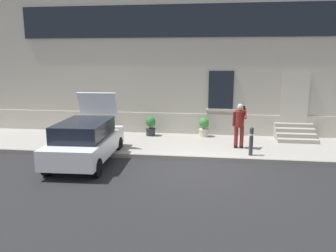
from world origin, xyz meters
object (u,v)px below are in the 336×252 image
hatchback_car_white (86,141)px  person_on_phone (239,123)px  planter_charcoal (151,126)px  bollard_near_person (251,140)px  planter_terracotta (99,125)px  planter_cream (204,126)px

hatchback_car_white → person_on_phone: bearing=21.6°
hatchback_car_white → planter_charcoal: 4.12m
hatchback_car_white → bollard_near_person: (5.74, 1.18, -0.09)m
planter_terracotta → bollard_near_person: bearing=-21.5°
planter_charcoal → planter_cream: 2.40m
bollard_near_person → planter_charcoal: bollard_near_person is taller
bollard_near_person → planter_terracotta: (-6.55, 2.58, -0.11)m
planter_cream → hatchback_car_white: bearing=-135.2°
person_on_phone → planter_charcoal: 4.18m
planter_terracotta → hatchback_car_white: bearing=-77.8°
planter_charcoal → planter_cream: (2.39, 0.15, 0.00)m
hatchback_car_white → planter_cream: size_ratio=4.80×
planter_terracotta → planter_cream: 4.79m
person_on_phone → planter_terracotta: 6.42m
hatchback_car_white → planter_cream: (3.97, 3.94, -0.19)m
person_on_phone → bollard_near_person: bearing=-54.2°
hatchback_car_white → planter_charcoal: hatchback_car_white is taller
hatchback_car_white → planter_terracotta: hatchback_car_white is taller
planter_cream → bollard_near_person: bearing=-57.4°
hatchback_car_white → person_on_phone: hatchback_car_white is taller
hatchback_car_white → bollard_near_person: bearing=11.6°
hatchback_car_white → person_on_phone: (5.37, 2.13, 0.35)m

